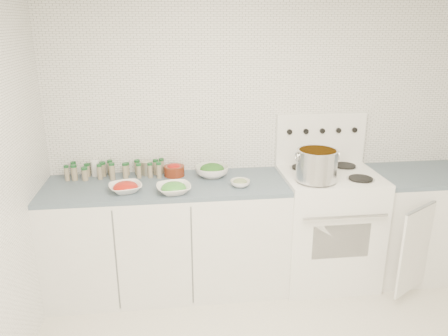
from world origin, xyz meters
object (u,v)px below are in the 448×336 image
Objects in this scene: bowl_tomato at (125,187)px; stock_pot at (317,164)px; bowl_snowpea at (174,188)px; stove at (326,223)px.

stock_pot is at bearing -1.82° from bowl_tomato.
bowl_tomato is 0.36m from bowl_snowpea.
stove is 4.66× the size of bowl_tomato.
bowl_snowpea is (0.35, -0.06, 0.00)m from bowl_tomato.
stove is at bearing 8.57° from bowl_snowpea.
bowl_snowpea is at bearing -171.43° from stove.
stock_pot is 1.08m from bowl_snowpea.
stock_pot is 1.43m from bowl_tomato.
stock_pot is at bearing 1.04° from bowl_snowpea.
bowl_tomato is at bearing 169.54° from bowl_snowpea.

